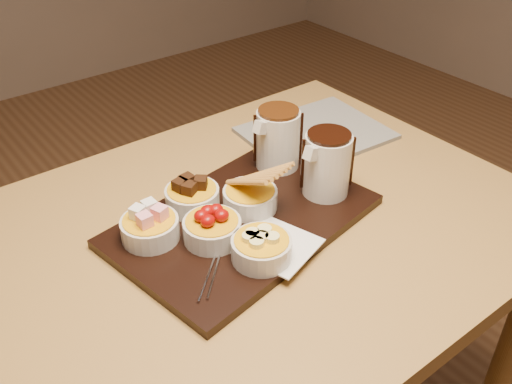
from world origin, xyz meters
TOP-DOWN VIEW (x-y plane):
  - dining_table at (0.00, 0.00)m, footprint 1.20×0.80m
  - serving_board at (0.06, 0.01)m, footprint 0.50×0.37m
  - napkin at (0.05, -0.10)m, footprint 0.15×0.15m
  - bowl_marshmallows at (-0.11, 0.05)m, footprint 0.10×0.10m
  - bowl_cake at (0.00, 0.09)m, footprint 0.10×0.10m
  - bowl_strawberries at (-0.02, -0.01)m, footprint 0.10×0.10m
  - bowl_biscotti at (0.08, 0.02)m, footprint 0.10×0.10m
  - bowl_bananas at (0.01, -0.10)m, footprint 0.10×0.10m
  - pitcher_dark_chocolate at (0.23, -0.03)m, footprint 0.10×0.10m
  - pitcher_milk_chocolate at (0.22, 0.10)m, footprint 0.10×0.10m
  - fondue_skewers at (-0.03, -0.04)m, footprint 0.19×0.21m
  - newspaper at (0.39, 0.17)m, footprint 0.32×0.27m

SIDE VIEW (x-z plane):
  - dining_table at x=0.00m, z-range 0.28..1.03m
  - newspaper at x=0.39m, z-range 0.75..0.76m
  - serving_board at x=0.06m, z-range 0.75..0.77m
  - napkin at x=0.05m, z-range 0.77..0.77m
  - fondue_skewers at x=-0.03m, z-range 0.77..0.78m
  - bowl_marshmallows at x=-0.11m, z-range 0.77..0.81m
  - bowl_cake at x=0.00m, z-range 0.77..0.81m
  - bowl_strawberries at x=-0.02m, z-range 0.77..0.81m
  - bowl_biscotti at x=0.08m, z-range 0.77..0.81m
  - bowl_bananas at x=0.01m, z-range 0.77..0.81m
  - pitcher_dark_chocolate at x=0.23m, z-range 0.77..0.89m
  - pitcher_milk_chocolate at x=0.22m, z-range 0.77..0.89m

